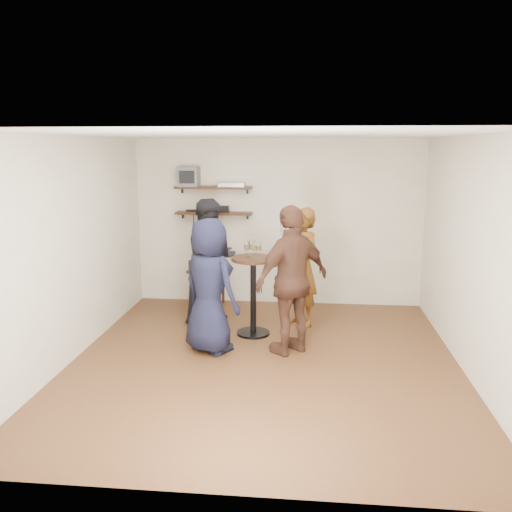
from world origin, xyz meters
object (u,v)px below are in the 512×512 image
Objects in this scene: person_plaid at (302,267)px; side_table at (208,275)px; person_dark at (212,261)px; person_brown at (292,280)px; crt_monitor at (189,177)px; dvd_deck at (232,185)px; person_navy at (209,286)px; drinks_table at (253,285)px; radio at (222,209)px.

side_table is at bearing -153.31° from person_plaid.
person_dark is 0.98× the size of person_brown.
person_dark is at bearing -84.35° from person_brown.
crt_monitor is 2.36m from person_plaid.
person_brown reaches higher than person_dark.
person_dark reaches higher than person_plaid.
crt_monitor is 1.58m from person_dark.
dvd_deck is 2.48m from person_brown.
crt_monitor is at bearing -92.40° from person_brown.
person_navy is (0.18, -1.12, -0.06)m from person_dark.
person_dark is (0.52, -0.97, -1.13)m from crt_monitor.
drinks_table is at bearing -55.43° from side_table.
side_table is (-0.36, -0.23, -1.39)m from dvd_deck.
crt_monitor is 0.30× the size of drinks_table.
crt_monitor is at bearing 180.00° from radio.
dvd_deck reaches higher than person_plaid.
radio reaches higher than drinks_table.
person_brown reaches higher than person_navy.
person_navy is at bearing -38.88° from person_brown.
crt_monitor is 1.56m from side_table.
drinks_table is 0.81m from person_navy.
crt_monitor reaches higher than radio.
side_table is at bearing -94.92° from person_brown.
person_brown reaches higher than drinks_table.
person_plaid reaches higher than drinks_table.
crt_monitor is 0.72m from radio.
dvd_deck is 1.45m from side_table.
person_brown is (1.00, 0.06, 0.08)m from person_navy.
person_brown is at bearing -50.26° from crt_monitor.
person_navy reaches higher than radio.
person_navy is at bearing -125.62° from drinks_table.
crt_monitor is 0.19× the size of person_plaid.
crt_monitor is at bearing -154.97° from person_plaid.
person_navy is (-0.46, -0.65, 0.15)m from drinks_table.
dvd_deck is at bearing 32.32° from side_table.
person_plaid is (1.12, -0.97, -1.07)m from dvd_deck.
drinks_table is at bearing -65.99° from radio.
side_table is at bearing 51.57° from person_dark.
side_table is 0.58× the size of drinks_table.
person_dark is (-0.16, -0.97, -1.01)m from dvd_deck.
crt_monitor reaches higher than person_brown.
person_dark is at bearing -126.61° from person_plaid.
person_brown is (-0.10, -1.06, 0.08)m from person_plaid.
radio is at bearing 0.00° from crt_monitor.
person_navy is (0.18, -2.09, -0.69)m from radio.
person_dark reaches higher than person_navy.
person_brown reaches higher than person_plaid.
person_dark reaches higher than radio.
side_table is 2.30m from person_brown.
person_navy is at bearing -85.11° from radio.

